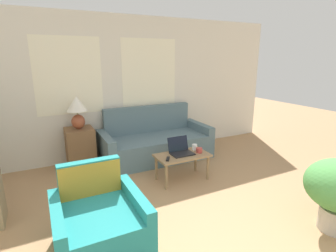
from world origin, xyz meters
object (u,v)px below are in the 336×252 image
(coffee_table, at_px, (182,158))
(cup_yellow, at_px, (195,147))
(laptop, at_px, (181,150))
(armchair, at_px, (99,225))
(tv_remote, at_px, (168,159))
(table_lamp, at_px, (77,109))
(cup_navy, at_px, (199,150))
(couch, at_px, (155,143))

(coffee_table, distance_m, cup_yellow, 0.31)
(coffee_table, bearing_deg, laptop, 89.95)
(armchair, height_order, laptop, armchair)
(laptop, relative_size, tv_remote, 2.28)
(armchair, distance_m, table_lamp, 2.30)
(tv_remote, bearing_deg, table_lamp, 129.21)
(laptop, xyz_separation_m, cup_navy, (0.28, -0.10, -0.02))
(laptop, height_order, tv_remote, laptop)
(couch, relative_size, cup_navy, 20.88)
(armchair, relative_size, coffee_table, 1.03)
(laptop, bearing_deg, table_lamp, 139.58)
(armchair, xyz_separation_m, laptop, (1.49, 1.03, 0.20))
(laptop, distance_m, tv_remote, 0.33)
(armchair, bearing_deg, cup_navy, 27.90)
(couch, distance_m, cup_yellow, 1.02)
(coffee_table, bearing_deg, cup_yellow, 18.68)
(coffee_table, height_order, laptop, laptop)
(table_lamp, bearing_deg, coffee_table, -41.76)
(laptop, bearing_deg, coffee_table, -90.05)
(cup_navy, bearing_deg, coffee_table, 171.47)
(couch, distance_m, cup_navy, 1.15)
(coffee_table, bearing_deg, couch, 89.95)
(couch, distance_m, tv_remote, 1.19)
(table_lamp, distance_m, cup_yellow, 2.02)
(couch, xyz_separation_m, armchair, (-1.49, -2.04, -0.01))
(tv_remote, bearing_deg, laptop, 25.44)
(laptop, height_order, cup_navy, laptop)
(armchair, distance_m, coffee_table, 1.79)
(cup_navy, bearing_deg, couch, 104.21)
(cup_yellow, distance_m, tv_remote, 0.60)
(coffee_table, xyz_separation_m, laptop, (0.00, 0.05, 0.11))
(coffee_table, relative_size, laptop, 2.40)
(laptop, relative_size, cup_navy, 3.54)
(table_lamp, height_order, laptop, table_lamp)
(couch, bearing_deg, coffee_table, -90.05)
(couch, bearing_deg, table_lamp, 174.50)
(laptop, relative_size, cup_yellow, 3.75)
(table_lamp, height_order, cup_yellow, table_lamp)
(coffee_table, xyz_separation_m, cup_navy, (0.28, -0.04, 0.10))
(cup_yellow, bearing_deg, coffee_table, -161.32)
(armchair, xyz_separation_m, tv_remote, (1.20, 0.90, 0.15))
(cup_navy, relative_size, cup_yellow, 1.06)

